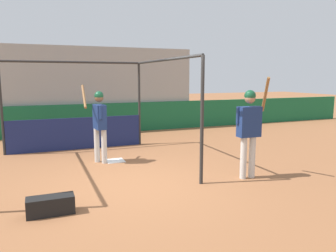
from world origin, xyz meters
name	(u,v)px	position (x,y,z in m)	size (l,w,h in m)	color
ground_plane	(135,183)	(0.00, 0.00, 0.00)	(60.00, 60.00, 0.00)	#935B38
outfield_wall	(88,119)	(0.00, 6.00, 0.55)	(24.00, 0.12, 1.10)	#196038
bleacher_section	(80,89)	(0.00, 8.06, 1.58)	(8.15, 4.00, 3.18)	#9E9E99
batting_cage	(79,113)	(-0.69, 2.75, 1.13)	(3.85, 4.15, 2.51)	#282828
home_plate	(115,161)	(0.02, 1.85, 0.01)	(0.44, 0.44, 0.02)	white
player_batter	(99,120)	(-0.34, 1.85, 1.05)	(0.51, 0.85, 1.88)	silver
player_waiting	(249,125)	(2.27, -0.53, 1.11)	(0.79, 0.51, 2.08)	silver
equipment_bag	(51,205)	(-1.61, -0.92, 0.14)	(0.70, 0.28, 0.28)	black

